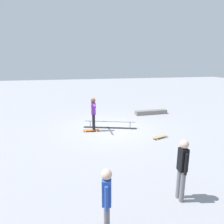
{
  "coord_description": "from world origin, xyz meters",
  "views": [
    {
      "loc": [
        2.09,
        10.08,
        3.5
      ],
      "look_at": [
        -0.09,
        0.35,
        1.0
      ],
      "focal_mm": 32.97,
      "sensor_mm": 36.0,
      "label": 1
    }
  ],
  "objects_px": {
    "bystander_black_shirt": "(182,167)",
    "grind_rail": "(110,125)",
    "loose_skateboard_natural": "(160,137)",
    "skater_main": "(93,112)",
    "skate_ledge": "(151,112)",
    "bystander_blue_shirt": "(107,200)",
    "skateboard_main": "(91,130)"
  },
  "relations": [
    {
      "from": "skate_ledge",
      "to": "skateboard_main",
      "type": "relative_size",
      "value": 2.68
    },
    {
      "from": "bystander_black_shirt",
      "to": "grind_rail",
      "type": "bearing_deg",
      "value": 4.26
    },
    {
      "from": "skater_main",
      "to": "bystander_blue_shirt",
      "type": "xyz_separation_m",
      "value": [
        0.62,
        6.55,
        -0.13
      ]
    },
    {
      "from": "skater_main",
      "to": "bystander_blue_shirt",
      "type": "bearing_deg",
      "value": 174.49
    },
    {
      "from": "grind_rail",
      "to": "bystander_black_shirt",
      "type": "xyz_separation_m",
      "value": [
        -0.54,
        6.1,
        0.77
      ]
    },
    {
      "from": "loose_skateboard_natural",
      "to": "skate_ledge",
      "type": "bearing_deg",
      "value": -125.41
    },
    {
      "from": "grind_rail",
      "to": "skate_ledge",
      "type": "bearing_deg",
      "value": -127.76
    },
    {
      "from": "skater_main",
      "to": "skateboard_main",
      "type": "relative_size",
      "value": 2.1
    },
    {
      "from": "bystander_blue_shirt",
      "to": "skateboard_main",
      "type": "bearing_deg",
      "value": -170.47
    },
    {
      "from": "bystander_black_shirt",
      "to": "bystander_blue_shirt",
      "type": "xyz_separation_m",
      "value": [
        2.07,
        0.74,
        -0.07
      ]
    },
    {
      "from": "skater_main",
      "to": "loose_skateboard_natural",
      "type": "xyz_separation_m",
      "value": [
        -2.85,
        1.69,
        -0.92
      ]
    },
    {
      "from": "skater_main",
      "to": "loose_skateboard_natural",
      "type": "bearing_deg",
      "value": -120.78
    },
    {
      "from": "bystander_black_shirt",
      "to": "loose_skateboard_natural",
      "type": "relative_size",
      "value": 2.0
    },
    {
      "from": "skate_ledge",
      "to": "grind_rail",
      "type": "bearing_deg",
      "value": 34.25
    },
    {
      "from": "grind_rail",
      "to": "skateboard_main",
      "type": "height_order",
      "value": "grind_rail"
    },
    {
      "from": "skateboard_main",
      "to": "bystander_black_shirt",
      "type": "height_order",
      "value": "bystander_black_shirt"
    },
    {
      "from": "bystander_black_shirt",
      "to": "skateboard_main",
      "type": "bearing_deg",
      "value": 14.65
    },
    {
      "from": "grind_rail",
      "to": "skater_main",
      "type": "relative_size",
      "value": 1.62
    },
    {
      "from": "skateboard_main",
      "to": "loose_skateboard_natural",
      "type": "height_order",
      "value": "same"
    },
    {
      "from": "bystander_black_shirt",
      "to": "skate_ledge",
      "type": "bearing_deg",
      "value": -19.14
    },
    {
      "from": "bystander_blue_shirt",
      "to": "loose_skateboard_natural",
      "type": "height_order",
      "value": "bystander_blue_shirt"
    },
    {
      "from": "grind_rail",
      "to": "bystander_black_shirt",
      "type": "distance_m",
      "value": 6.17
    },
    {
      "from": "bystander_blue_shirt",
      "to": "loose_skateboard_natural",
      "type": "distance_m",
      "value": 6.02
    },
    {
      "from": "skate_ledge",
      "to": "bystander_blue_shirt",
      "type": "xyz_separation_m",
      "value": [
        4.83,
        9.09,
        0.73
      ]
    },
    {
      "from": "skateboard_main",
      "to": "bystander_black_shirt",
      "type": "relative_size",
      "value": 0.5
    },
    {
      "from": "grind_rail",
      "to": "skater_main",
      "type": "bearing_deg",
      "value": 35.63
    },
    {
      "from": "skater_main",
      "to": "bystander_blue_shirt",
      "type": "height_order",
      "value": "skater_main"
    },
    {
      "from": "skate_ledge",
      "to": "bystander_black_shirt",
      "type": "height_order",
      "value": "bystander_black_shirt"
    },
    {
      "from": "loose_skateboard_natural",
      "to": "grind_rail",
      "type": "bearing_deg",
      "value": -63.11
    },
    {
      "from": "bystander_blue_shirt",
      "to": "bystander_black_shirt",
      "type": "bearing_deg",
      "value": 123.46
    },
    {
      "from": "skate_ledge",
      "to": "bystander_blue_shirt",
      "type": "bearing_deg",
      "value": 61.99
    },
    {
      "from": "skate_ledge",
      "to": "bystander_black_shirt",
      "type": "distance_m",
      "value": 8.83
    }
  ]
}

